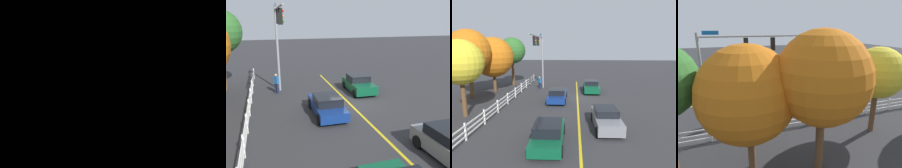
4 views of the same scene
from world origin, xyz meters
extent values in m
plane|color=#2D2D30|center=(0.00, 0.00, 0.00)|extent=(120.00, 120.00, 0.00)
cube|color=gold|center=(-4.00, 0.00, 0.00)|extent=(28.00, 0.16, 0.01)
cylinder|color=gray|center=(5.10, 4.72, 3.59)|extent=(0.20, 0.20, 7.18)
cylinder|color=gray|center=(1.17, 4.72, 6.88)|extent=(7.86, 0.12, 0.12)
cube|color=#0C59B2|center=(4.20, 4.74, 7.16)|extent=(1.10, 0.03, 0.28)
cube|color=black|center=(1.79, 4.72, 6.28)|extent=(0.32, 0.28, 1.00)
sphere|color=red|center=(1.79, 4.57, 6.60)|extent=(0.17, 0.17, 0.17)
sphere|color=orange|center=(1.79, 4.57, 6.28)|extent=(0.17, 0.17, 0.17)
sphere|color=#148C19|center=(1.79, 4.57, 5.96)|extent=(0.17, 0.17, 0.17)
cube|color=black|center=(-0.29, 4.72, 6.28)|extent=(0.32, 0.28, 1.00)
sphere|color=red|center=(-0.29, 4.57, 6.60)|extent=(0.17, 0.17, 0.17)
sphere|color=orange|center=(-0.29, 4.57, 6.28)|extent=(0.17, 0.17, 0.17)
sphere|color=#148C19|center=(-0.29, 4.57, 5.96)|extent=(0.17, 0.17, 0.17)
cube|color=#0C4C2D|center=(2.73, -1.78, 0.57)|extent=(4.17, 1.91, 0.70)
cube|color=black|center=(2.94, -1.79, 1.18)|extent=(1.85, 1.68, 0.54)
cylinder|color=black|center=(1.31, -2.60, 0.32)|extent=(0.64, 0.23, 0.64)
cylinder|color=black|center=(1.35, -0.90, 0.32)|extent=(0.64, 0.23, 0.64)
cylinder|color=black|center=(4.12, -2.66, 0.32)|extent=(0.64, 0.23, 0.64)
cylinder|color=black|center=(4.16, -0.96, 0.32)|extent=(0.64, 0.23, 0.64)
cube|color=navy|center=(-1.48, 2.12, 0.51)|extent=(4.45, 1.81, 0.59)
cube|color=black|center=(-1.71, 2.13, 1.07)|extent=(2.02, 1.62, 0.53)
cylinder|color=black|center=(0.03, 2.94, 0.32)|extent=(0.64, 0.23, 0.64)
cylinder|color=black|center=(0.02, 1.28, 0.32)|extent=(0.64, 0.23, 0.64)
cylinder|color=black|center=(-2.99, 2.96, 0.32)|extent=(0.64, 0.23, 0.64)
cylinder|color=black|center=(-3.00, 1.31, 0.32)|extent=(0.64, 0.23, 0.64)
cube|color=slate|center=(-8.42, -1.90, 0.59)|extent=(4.11, 1.80, 0.73)
cube|color=black|center=(-8.22, -1.89, 1.19)|extent=(1.96, 1.58, 0.48)
cylinder|color=black|center=(-9.79, -2.73, 0.32)|extent=(0.65, 0.24, 0.64)
cylinder|color=black|center=(-9.83, -1.14, 0.32)|extent=(0.65, 0.24, 0.64)
cylinder|color=black|center=(-7.02, -2.66, 0.32)|extent=(0.65, 0.24, 0.64)
cylinder|color=black|center=(-7.06, -1.08, 0.32)|extent=(0.65, 0.24, 0.64)
cube|color=#0C4C2D|center=(-10.90, 1.88, 0.51)|extent=(4.20, 1.79, 0.59)
cube|color=black|center=(-11.11, 1.88, 1.11)|extent=(1.91, 1.59, 0.60)
cylinder|color=black|center=(-9.48, 2.71, 0.32)|extent=(0.64, 0.23, 0.64)
cylinder|color=black|center=(-9.46, 1.08, 0.32)|extent=(0.64, 0.23, 0.64)
cylinder|color=black|center=(-12.33, 2.68, 0.32)|extent=(0.64, 0.23, 0.64)
cylinder|color=black|center=(-12.31, 1.05, 0.32)|extent=(0.64, 0.23, 0.64)
cylinder|color=#191E3F|center=(4.34, 5.12, 0.42)|extent=(0.16, 0.16, 0.85)
cylinder|color=#191E3F|center=(4.20, 4.97, 0.42)|extent=(0.16, 0.16, 0.85)
cube|color=#1E5999|center=(4.27, 5.05, 1.16)|extent=(0.46, 0.47, 0.62)
sphere|color=tan|center=(4.27, 5.05, 1.58)|extent=(0.22, 0.22, 0.22)
cube|color=white|center=(-10.80, 7.02, 0.57)|extent=(0.10, 0.10, 1.15)
cube|color=white|center=(-8.20, 7.02, 0.57)|extent=(0.10, 0.10, 1.15)
cube|color=white|center=(-5.60, 7.02, 0.57)|extent=(0.10, 0.10, 1.15)
cube|color=white|center=(-3.00, 7.02, 0.57)|extent=(0.10, 0.10, 1.15)
cube|color=white|center=(-0.40, 7.02, 0.57)|extent=(0.10, 0.10, 1.15)
cube|color=white|center=(2.20, 7.02, 0.57)|extent=(0.10, 0.10, 1.15)
cube|color=white|center=(4.80, 7.02, 0.57)|extent=(0.10, 0.10, 1.15)
cube|color=white|center=(7.40, 7.02, 0.57)|extent=(0.10, 0.10, 1.15)
cube|color=white|center=(10.00, 7.02, 0.57)|extent=(0.10, 0.10, 1.15)
cube|color=white|center=(-3.00, 7.02, 0.95)|extent=(26.00, 0.06, 0.09)
cube|color=white|center=(-3.00, 7.02, 0.60)|extent=(26.00, 0.06, 0.09)
cube|color=white|center=(-3.00, 7.02, 0.28)|extent=(26.00, 0.06, 0.09)
cylinder|color=brown|center=(-6.59, 9.41, 1.57)|extent=(0.38, 0.38, 3.13)
sphere|color=yellow|center=(-6.59, 9.41, 4.49)|extent=(3.62, 3.62, 3.62)
cylinder|color=brown|center=(6.53, 9.34, 1.84)|extent=(0.39, 0.39, 3.68)
sphere|color=#2D6628|center=(6.53, 9.34, 5.09)|extent=(3.75, 3.75, 3.75)
cylinder|color=brown|center=(2.52, 10.52, 1.25)|extent=(0.40, 0.40, 2.49)
sphere|color=#C66614|center=(2.52, 10.52, 4.36)|extent=(4.98, 4.98, 4.98)
cylinder|color=brown|center=(-0.93, 11.74, 1.72)|extent=(0.45, 0.45, 3.44)
sphere|color=#C66614|center=(-0.93, 11.74, 5.20)|extent=(4.69, 4.69, 4.69)
camera|label=1|loc=(-14.13, 12.74, 6.37)|focal=42.00mm
camera|label=2|loc=(-16.43, 5.81, 6.18)|focal=39.65mm
camera|label=3|loc=(-21.76, 0.40, 5.76)|focal=31.59mm
camera|label=4|loc=(3.46, 19.51, 7.55)|focal=30.37mm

